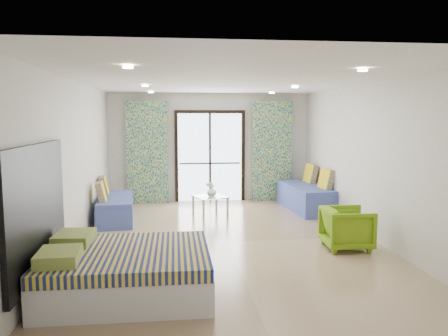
{
  "coord_description": "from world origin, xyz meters",
  "views": [
    {
      "loc": [
        -0.88,
        -7.17,
        2.1
      ],
      "look_at": [
        0.04,
        0.97,
        1.15
      ],
      "focal_mm": 35.0,
      "sensor_mm": 36.0,
      "label": 1
    }
  ],
  "objects": [
    {
      "name": "floor",
      "position": [
        0.0,
        0.0,
        0.0
      ],
      "size": [
        5.0,
        7.5,
        0.01
      ],
      "primitive_type": null,
      "color": "#967959",
      "rests_on": "ground"
    },
    {
      "name": "ceiling",
      "position": [
        0.0,
        0.0,
        2.7
      ],
      "size": [
        5.0,
        7.5,
        0.01
      ],
      "primitive_type": null,
      "color": "silver",
      "rests_on": "ground"
    },
    {
      "name": "wall_back",
      "position": [
        0.0,
        3.75,
        1.35
      ],
      "size": [
        5.0,
        0.01,
        2.7
      ],
      "primitive_type": null,
      "color": "silver",
      "rests_on": "ground"
    },
    {
      "name": "wall_front",
      "position": [
        0.0,
        -3.75,
        1.35
      ],
      "size": [
        5.0,
        0.01,
        2.7
      ],
      "primitive_type": null,
      "color": "silver",
      "rests_on": "ground"
    },
    {
      "name": "wall_left",
      "position": [
        -2.5,
        0.0,
        1.35
      ],
      "size": [
        0.01,
        7.5,
        2.7
      ],
      "primitive_type": null,
      "color": "silver",
      "rests_on": "ground"
    },
    {
      "name": "wall_right",
      "position": [
        2.5,
        0.0,
        1.35
      ],
      "size": [
        0.01,
        7.5,
        2.7
      ],
      "primitive_type": null,
      "color": "silver",
      "rests_on": "ground"
    },
    {
      "name": "balcony_door",
      "position": [
        0.0,
        3.72,
        1.26
      ],
      "size": [
        1.76,
        0.08,
        2.28
      ],
      "color": "black",
      "rests_on": "floor"
    },
    {
      "name": "balcony_rail",
      "position": [
        0.0,
        3.73,
        0.95
      ],
      "size": [
        1.52,
        0.03,
        0.04
      ],
      "primitive_type": "cube",
      "color": "#595451",
      "rests_on": "balcony_door"
    },
    {
      "name": "curtain_left",
      "position": [
        -1.55,
        3.57,
        1.25
      ],
      "size": [
        1.0,
        0.1,
        2.5
      ],
      "primitive_type": "cube",
      "color": "silver",
      "rests_on": "floor"
    },
    {
      "name": "curtain_right",
      "position": [
        1.55,
        3.57,
        1.25
      ],
      "size": [
        1.0,
        0.1,
        2.5
      ],
      "primitive_type": "cube",
      "color": "silver",
      "rests_on": "floor"
    },
    {
      "name": "downlight_a",
      "position": [
        -1.4,
        -2.0,
        2.67
      ],
      "size": [
        0.12,
        0.12,
        0.02
      ],
      "primitive_type": "cylinder",
      "color": "#FFE0B2",
      "rests_on": "ceiling"
    },
    {
      "name": "downlight_b",
      "position": [
        1.4,
        -2.0,
        2.67
      ],
      "size": [
        0.12,
        0.12,
        0.02
      ],
      "primitive_type": "cylinder",
      "color": "#FFE0B2",
      "rests_on": "ceiling"
    },
    {
      "name": "downlight_c",
      "position": [
        -1.4,
        1.0,
        2.67
      ],
      "size": [
        0.12,
        0.12,
        0.02
      ],
      "primitive_type": "cylinder",
      "color": "#FFE0B2",
      "rests_on": "ceiling"
    },
    {
      "name": "downlight_d",
      "position": [
        1.4,
        1.0,
        2.67
      ],
      "size": [
        0.12,
        0.12,
        0.02
      ],
      "primitive_type": "cylinder",
      "color": "#FFE0B2",
      "rests_on": "ceiling"
    },
    {
      "name": "downlight_e",
      "position": [
        -1.4,
        3.0,
        2.67
      ],
      "size": [
        0.12,
        0.12,
        0.02
      ],
      "primitive_type": "cylinder",
      "color": "#FFE0B2",
      "rests_on": "ceiling"
    },
    {
      "name": "downlight_f",
      "position": [
        1.4,
        3.0,
        2.67
      ],
      "size": [
        0.12,
        0.12,
        0.02
      ],
      "primitive_type": "cylinder",
      "color": "#FFE0B2",
      "rests_on": "ceiling"
    },
    {
      "name": "headboard",
      "position": [
        -2.46,
        -2.04,
        1.05
      ],
      "size": [
        0.06,
        2.1,
        1.5
      ],
      "primitive_type": "cube",
      "color": "black",
      "rests_on": "floor"
    },
    {
      "name": "switch_plate",
      "position": [
        -2.47,
        -0.79,
        1.05
      ],
      "size": [
        0.02,
        0.1,
        0.1
      ],
      "primitive_type": "cube",
      "color": "silver",
      "rests_on": "wall_left"
    },
    {
      "name": "bed",
      "position": [
        -1.48,
        -2.04,
        0.28
      ],
      "size": [
        1.93,
        1.58,
        0.67
      ],
      "color": "silver",
      "rests_on": "floor"
    },
    {
      "name": "daybed_left",
      "position": [
        -2.12,
        1.8,
        0.27
      ],
      "size": [
        0.84,
        1.82,
        0.87
      ],
      "rotation": [
        0.0,
        0.0,
        0.09
      ],
      "color": "#42539F",
      "rests_on": "floor"
    },
    {
      "name": "daybed_right",
      "position": [
        2.12,
        2.41,
        0.31
      ],
      "size": [
        0.91,
        2.06,
        0.99
      ],
      "rotation": [
        0.0,
        0.0,
        0.06
      ],
      "color": "#42539F",
      "rests_on": "floor"
    },
    {
      "name": "coffee_table",
      "position": [
        -0.14,
        2.02,
        0.38
      ],
      "size": [
        0.82,
        0.82,
        0.74
      ],
      "rotation": [
        0.0,
        0.0,
        0.35
      ],
      "color": "silver",
      "rests_on": "floor"
    },
    {
      "name": "vase",
      "position": [
        -0.11,
        2.0,
        0.53
      ],
      "size": [
        0.27,
        0.28,
        0.21
      ],
      "primitive_type": "imported",
      "rotation": [
        0.0,
        0.0,
        0.38
      ],
      "color": "white",
      "rests_on": "coffee_table"
    },
    {
      "name": "armchair",
      "position": [
        1.85,
        -0.59,
        0.37
      ],
      "size": [
        0.69,
        0.74,
        0.73
      ],
      "primitive_type": "imported",
      "rotation": [
        0.0,
        0.0,
        1.53
      ],
      "color": "#73A315",
      "rests_on": "floor"
    }
  ]
}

